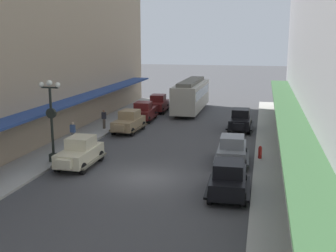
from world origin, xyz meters
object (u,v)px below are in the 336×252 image
at_px(fire_hydrant, 260,152).
at_px(parked_car_4, 228,178).
at_px(lamp_post_with_clock, 51,117).
at_px(pedestrian_1, 104,119).
at_px(parked_car_1, 80,152).
at_px(parked_car_6, 232,149).
at_px(parked_car_0, 129,121).
at_px(parked_car_2, 240,120).
at_px(pedestrian_0, 73,132).
at_px(parked_car_5, 144,111).
at_px(streetcar, 191,95).
at_px(parked_car_3, 158,103).

bearing_deg(fire_hydrant, parked_car_4, -102.61).
distance_m(lamp_post_with_clock, pedestrian_1, 10.13).
relative_size(parked_car_1, parked_car_6, 0.99).
bearing_deg(parked_car_0, parked_car_1, -89.70).
xyz_separation_m(parked_car_2, fire_hydrant, (1.77, -8.83, -0.38)).
height_order(parked_car_1, pedestrian_0, parked_car_1).
xyz_separation_m(parked_car_5, streetcar, (3.61, 5.65, 0.96)).
height_order(parked_car_4, parked_car_6, same).
distance_m(parked_car_3, pedestrian_1, 10.06).
relative_size(parked_car_5, parked_car_6, 1.00).
height_order(parked_car_0, pedestrian_0, parked_car_0).
xyz_separation_m(parked_car_3, fire_hydrant, (10.94, -16.10, -0.38)).
xyz_separation_m(parked_car_3, lamp_post_with_clock, (-1.81, -19.72, 2.04)).
distance_m(parked_car_6, pedestrian_1, 13.66).
relative_size(fire_hydrant, pedestrian_0, 0.50).
relative_size(parked_car_6, fire_hydrant, 5.24).
xyz_separation_m(parked_car_1, streetcar, (3.43, 20.53, 0.96)).
bearing_deg(pedestrian_0, streetcar, 69.04).
height_order(parked_car_0, parked_car_2, same).
xyz_separation_m(parked_car_0, fire_hydrant, (10.93, -6.10, -0.38)).
bearing_deg(lamp_post_with_clock, pedestrian_0, 99.99).
relative_size(parked_car_0, streetcar, 0.45).
xyz_separation_m(parked_car_0, streetcar, (3.48, 10.66, 0.96)).
relative_size(parked_car_5, fire_hydrant, 5.25).
xyz_separation_m(parked_car_6, pedestrian_0, (-11.81, 1.94, 0.05)).
xyz_separation_m(parked_car_2, pedestrian_0, (-11.77, -7.97, 0.05)).
xyz_separation_m(parked_car_1, parked_car_6, (9.15, 2.70, 0.00)).
bearing_deg(fire_hydrant, parked_car_0, 150.83).
bearing_deg(lamp_post_with_clock, parked_car_1, -4.69).
height_order(parked_car_2, parked_car_6, same).
relative_size(parked_car_2, fire_hydrant, 5.22).
xyz_separation_m(parked_car_2, parked_car_4, (0.27, -15.51, 0.00)).
relative_size(parked_car_3, pedestrian_0, 2.63).
xyz_separation_m(parked_car_6, lamp_post_with_clock, (-11.02, -2.55, 2.04)).
height_order(parked_car_3, pedestrian_0, parked_car_3).
relative_size(parked_car_2, pedestrian_1, 2.61).
bearing_deg(lamp_post_with_clock, parked_car_3, 84.75).
bearing_deg(parked_car_4, fire_hydrant, 77.39).
distance_m(parked_car_1, parked_car_6, 9.54).
distance_m(parked_car_5, fire_hydrant, 15.69).
bearing_deg(fire_hydrant, pedestrian_0, 176.35).
relative_size(parked_car_2, streetcar, 0.45).
bearing_deg(parked_car_2, fire_hydrant, -78.68).
distance_m(parked_car_1, parked_car_4, 9.82).
distance_m(parked_car_5, streetcar, 6.77).
height_order(parked_car_4, pedestrian_0, parked_car_4).
distance_m(parked_car_0, pedestrian_0, 5.85).
bearing_deg(parked_car_3, parked_car_4, -67.48).
distance_m(parked_car_1, parked_car_5, 14.89).
relative_size(parked_car_3, pedestrian_1, 2.63).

